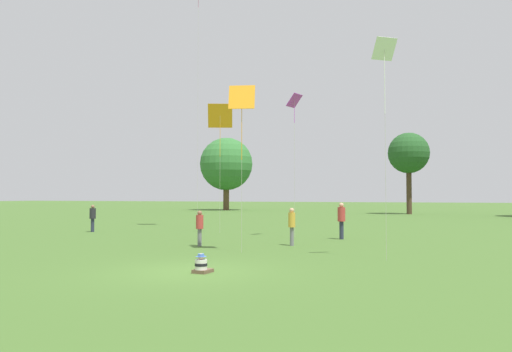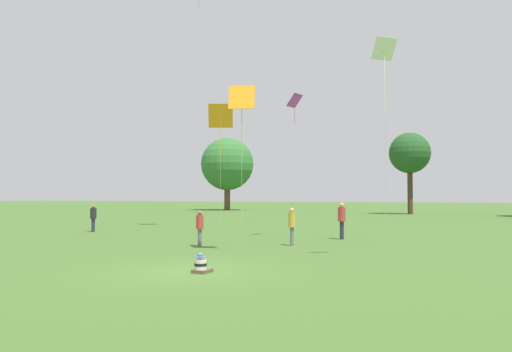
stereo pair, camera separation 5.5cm
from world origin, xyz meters
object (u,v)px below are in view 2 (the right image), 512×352
object	(u,v)px
kite_0	(242,101)
distant_tree_1	(410,154)
seated_toddler	(201,265)
person_standing_2	(342,217)
kite_3	(221,117)
kite_4	(384,57)
kite_2	(295,105)
person_standing_1	(93,216)
person_standing_0	(292,223)
person_standing_3	(200,225)
distant_tree_2	(227,164)

from	to	relation	value
kite_0	distant_tree_1	size ratio (longest dim) A/B	0.68
seated_toddler	person_standing_2	distance (m)	12.35
kite_0	distant_tree_1	bearing A→B (deg)	114.62
seated_toddler	kite_3	bearing A→B (deg)	118.13
person_standing_2	kite_3	bearing A→B (deg)	54.48
person_standing_2	kite_4	world-z (taller)	kite_4
kite_2	kite_4	distance (m)	9.39
kite_0	person_standing_1	bearing A→B (deg)	-179.34
person_standing_1	kite_0	world-z (taller)	kite_0
person_standing_0	kite_4	bearing A→B (deg)	9.46
person_standing_1	kite_4	world-z (taller)	kite_4
kite_3	kite_2	bearing A→B (deg)	-174.18
person_standing_1	person_standing_2	world-z (taller)	person_standing_2
person_standing_0	distant_tree_1	xyz separation A→B (m)	(3.13, 39.82, 6.10)
seated_toddler	person_standing_3	world-z (taller)	person_standing_3
kite_0	kite_4	bearing A→B (deg)	24.65
person_standing_3	distant_tree_2	world-z (taller)	distant_tree_2
person_standing_0	distant_tree_2	xyz separation A→B (m)	(-23.23, 47.15, 5.84)
kite_2	distant_tree_1	distance (m)	36.00
kite_2	person_standing_1	bearing A→B (deg)	-27.32
kite_4	distant_tree_2	distance (m)	57.82
person_standing_2	person_standing_3	world-z (taller)	person_standing_2
kite_0	kite_4	world-z (taller)	kite_4
distant_tree_1	distant_tree_2	xyz separation A→B (m)	(-26.35, 7.32, -0.26)
kite_0	distant_tree_1	distance (m)	43.19
kite_3	distant_tree_1	size ratio (longest dim) A/B	0.79
seated_toddler	person_standing_0	bearing A→B (deg)	93.85
distant_tree_1	seated_toddler	bearing A→B (deg)	-94.14
person_standing_0	kite_0	distance (m)	5.91
kite_2	distant_tree_2	distance (m)	48.49
seated_toddler	kite_0	bearing A→B (deg)	104.94
kite_0	person_standing_3	bearing A→B (deg)	178.60
distant_tree_2	kite_3	bearing A→B (deg)	-67.37
kite_3	seated_toddler	bearing A→B (deg)	135.04
kite_2	distant_tree_2	xyz separation A→B (m)	(-22.25, 43.09, -0.12)
person_standing_1	kite_4	distance (m)	20.28
kite_0	distant_tree_1	xyz separation A→B (m)	(4.25, 42.97, 1.22)
seated_toddler	kite_4	size ratio (longest dim) A/B	0.08
kite_0	kite_4	distance (m)	5.59
person_standing_2	kite_3	distance (m)	9.48
kite_4	person_standing_0	bearing A→B (deg)	-32.16
kite_4	person_standing_1	bearing A→B (deg)	-14.84
kite_3	distant_tree_2	xyz separation A→B (m)	(-17.32, 41.54, 0.06)
kite_3	kite_4	distance (m)	13.82
person_standing_1	kite_3	bearing A→B (deg)	101.53
distant_tree_2	person_standing_3	bearing A→B (deg)	-68.15
person_standing_3	kite_4	bearing A→B (deg)	64.29
distant_tree_2	kite_2	bearing A→B (deg)	-62.68
person_standing_1	distant_tree_2	distance (m)	44.72
kite_2	kite_3	distance (m)	5.17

